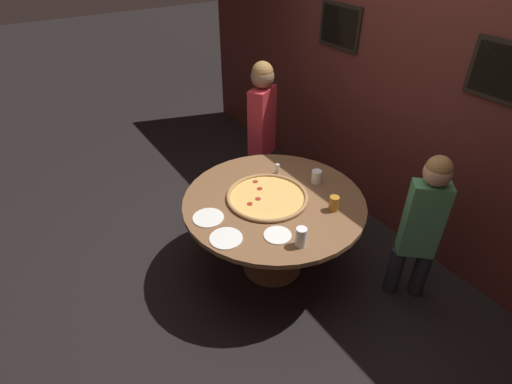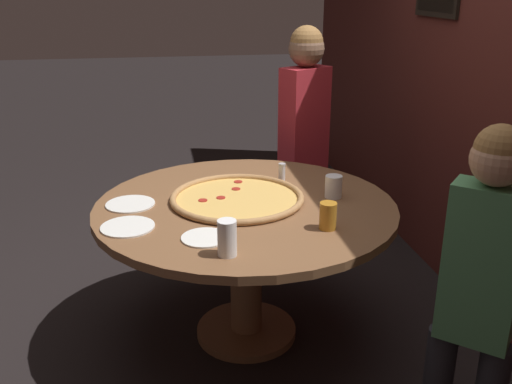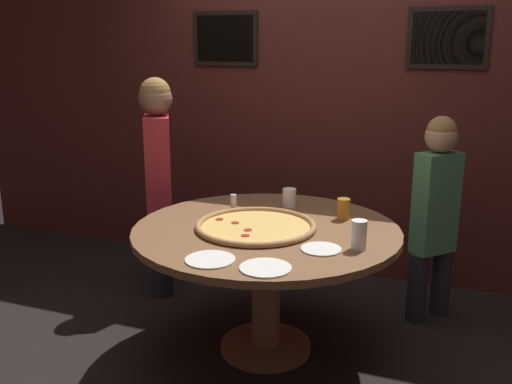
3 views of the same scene
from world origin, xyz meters
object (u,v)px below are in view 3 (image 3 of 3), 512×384
(dining_table, at_px, (266,252))
(condiment_shaker, at_px, (233,202))
(white_plate_right_side, at_px, (265,268))
(white_plate_far_back, at_px, (321,249))
(drink_cup_centre_back, at_px, (343,209))
(drink_cup_far_left, at_px, (289,198))
(giant_pizza, at_px, (256,226))
(drink_cup_near_left, at_px, (359,235))
(white_plate_beside_cup, at_px, (210,260))
(diner_side_left, at_px, (159,173))
(diner_centre_back, at_px, (436,207))

(dining_table, relative_size, condiment_shaker, 15.09)
(white_plate_right_side, distance_m, white_plate_far_back, 0.37)
(drink_cup_centre_back, distance_m, white_plate_far_back, 0.54)
(drink_cup_far_left, distance_m, condiment_shaker, 0.35)
(drink_cup_centre_back, bearing_deg, white_plate_right_side, -100.71)
(giant_pizza, distance_m, drink_cup_near_left, 0.60)
(drink_cup_centre_back, relative_size, white_plate_beside_cup, 0.51)
(giant_pizza, bearing_deg, diner_side_left, 148.26)
(drink_cup_far_left, bearing_deg, white_plate_beside_cup, -93.91)
(drink_cup_far_left, distance_m, diner_side_left, 0.98)
(dining_table, distance_m, white_plate_far_back, 0.46)
(white_plate_beside_cup, distance_m, white_plate_far_back, 0.55)
(giant_pizza, relative_size, diner_side_left, 0.44)
(drink_cup_centre_back, xyz_separation_m, drink_cup_far_left, (-0.37, 0.14, -0.00))
(diner_centre_back, bearing_deg, giant_pizza, -6.36)
(dining_table, relative_size, drink_cup_centre_back, 12.16)
(drink_cup_centre_back, bearing_deg, white_plate_far_back, -89.01)
(diner_side_left, bearing_deg, white_plate_far_back, -148.78)
(white_plate_far_back, height_order, diner_centre_back, diner_centre_back)
(white_plate_right_side, distance_m, diner_side_left, 1.62)
(drink_cup_near_left, height_order, diner_side_left, diner_side_left)
(drink_cup_centre_back, xyz_separation_m, condiment_shaker, (-0.66, -0.06, -0.01))
(giant_pizza, height_order, white_plate_beside_cup, giant_pizza)
(drink_cup_near_left, bearing_deg, white_plate_far_back, -156.41)
(dining_table, bearing_deg, white_plate_right_side, -70.51)
(diner_side_left, bearing_deg, diner_centre_back, -112.43)
(white_plate_right_side, height_order, white_plate_far_back, same)
(white_plate_right_side, xyz_separation_m, diner_side_left, (-1.18, 1.10, 0.11))
(white_plate_right_side, height_order, condiment_shaker, condiment_shaker)
(white_plate_far_back, xyz_separation_m, condiment_shaker, (-0.67, 0.48, 0.05))
(white_plate_beside_cup, xyz_separation_m, condiment_shaker, (-0.22, 0.80, 0.05))
(drink_cup_far_left, xyz_separation_m, diner_centre_back, (0.85, 0.31, -0.06))
(white_plate_beside_cup, bearing_deg, diner_centre_back, 54.92)
(dining_table, distance_m, white_plate_right_side, 0.61)
(giant_pizza, xyz_separation_m, condiment_shaker, (-0.25, 0.28, 0.04))
(dining_table, height_order, white_plate_far_back, white_plate_far_back)
(white_plate_right_side, relative_size, white_plate_far_back, 1.18)
(diner_side_left, bearing_deg, white_plate_beside_cup, -169.32)
(drink_cup_far_left, relative_size, diner_side_left, 0.07)
(dining_table, distance_m, condiment_shaker, 0.43)
(white_plate_right_side, relative_size, diner_side_left, 0.16)
(drink_cup_centre_back, bearing_deg, white_plate_beside_cup, -117.06)
(drink_cup_centre_back, height_order, condiment_shaker, drink_cup_centre_back)
(diner_side_left, bearing_deg, giant_pizza, -150.69)
(dining_table, bearing_deg, condiment_shaker, 140.57)
(diner_centre_back, bearing_deg, drink_cup_centre_back, -4.87)
(giant_pizza, bearing_deg, white_plate_beside_cup, -93.30)
(white_plate_beside_cup, relative_size, diner_centre_back, 0.18)
(drink_cup_far_left, relative_size, white_plate_far_back, 0.56)
(condiment_shaker, xyz_separation_m, diner_side_left, (-0.69, 0.30, 0.06))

